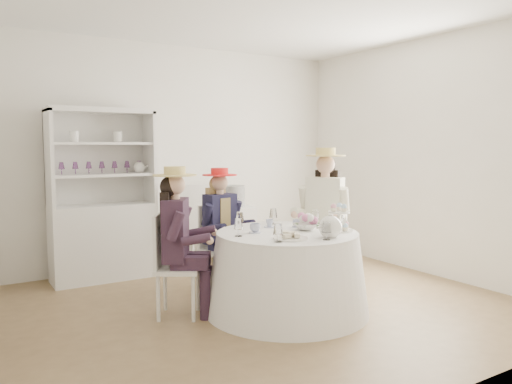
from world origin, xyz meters
TOP-DOWN VIEW (x-y plane):
  - ground at (0.00, 0.00)m, footprint 4.50×4.50m
  - ceiling at (0.00, 0.00)m, footprint 4.50×4.50m
  - wall_back at (0.00, 2.00)m, footprint 4.50×0.00m
  - wall_front at (0.00, -2.00)m, footprint 4.50×0.00m
  - wall_right at (2.25, 0.00)m, footprint 0.00×4.50m
  - tea_table at (0.10, -0.26)m, footprint 1.45×1.45m
  - hutch at (-1.00, 1.70)m, footprint 1.21×0.67m
  - side_table at (0.67, 1.71)m, footprint 0.52×0.52m
  - hatbox at (0.67, 1.71)m, footprint 0.31×0.31m
  - guest_left at (-0.77, 0.13)m, footprint 0.56×0.52m
  - guest_mid at (-0.07, 0.68)m, footprint 0.47×0.49m
  - guest_right at (0.92, 0.22)m, footprint 0.63×0.59m
  - spare_chair at (-0.10, 1.49)m, footprint 0.47×0.47m
  - teacup_a at (-0.17, -0.16)m, footprint 0.09×0.09m
  - teacup_b at (0.10, 0.02)m, footprint 0.08×0.08m
  - teacup_c at (0.32, -0.10)m, footprint 0.08×0.08m
  - flower_bowl at (0.29, -0.28)m, footprint 0.23×0.23m
  - flower_arrangement at (0.32, -0.27)m, footprint 0.18×0.19m
  - table_teapot at (0.26, -0.66)m, footprint 0.27×0.19m
  - sandwich_plate at (-0.07, -0.55)m, footprint 0.29×0.29m
  - cupcake_stand at (0.52, -0.47)m, footprint 0.26×0.26m
  - stemware_set at (0.10, -0.26)m, footprint 0.99×0.99m

SIDE VIEW (x-z plane):
  - ground at x=0.00m, z-range 0.00..0.00m
  - side_table at x=0.67m, z-range 0.00..0.70m
  - tea_table at x=0.10m, z-range 0.00..0.72m
  - spare_chair at x=-0.10m, z-range 0.04..1.07m
  - hutch at x=-1.00m, z-range -0.27..1.61m
  - guest_mid at x=-0.07m, z-range 0.08..1.33m
  - guest_left at x=-0.77m, z-range 0.08..1.39m
  - sandwich_plate at x=-0.07m, z-range 0.70..0.77m
  - flower_bowl at x=0.29m, z-range 0.72..0.77m
  - teacup_c at x=0.32m, z-range 0.72..0.78m
  - teacup_b at x=0.10m, z-range 0.72..0.79m
  - teacup_a at x=-0.17m, z-range 0.72..0.79m
  - stemware_set at x=0.10m, z-range 0.72..0.87m
  - table_teapot at x=0.26m, z-range 0.70..0.91m
  - cupcake_stand at x=0.52m, z-range 0.69..0.93m
  - flower_arrangement at x=0.32m, z-range 0.77..0.84m
  - guest_right at x=0.92m, z-range 0.09..1.55m
  - hatbox at x=0.67m, z-range 0.70..0.97m
  - wall_back at x=0.00m, z-range -0.90..3.60m
  - wall_front at x=0.00m, z-range -0.90..3.60m
  - wall_right at x=2.25m, z-range -0.90..3.60m
  - ceiling at x=0.00m, z-range 2.70..2.70m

